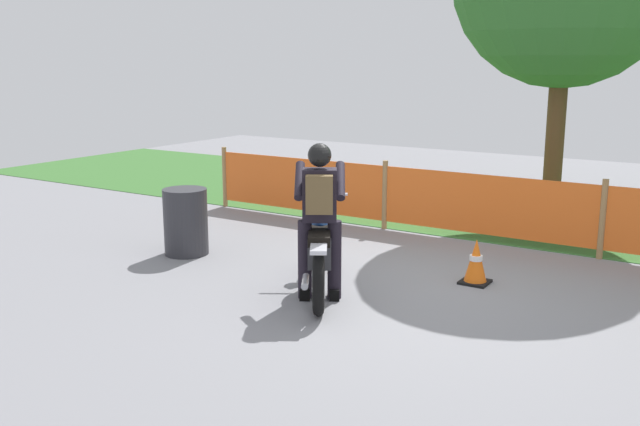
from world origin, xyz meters
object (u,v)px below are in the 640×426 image
motorcycle_lead (320,249)px  traffic_cone (476,262)px  rider_lead (320,213)px  spare_drum (186,222)px

motorcycle_lead → traffic_cone: size_ratio=3.54×
traffic_cone → rider_lead: bearing=-131.7°
motorcycle_lead → rider_lead: (0.12, -0.20, 0.46)m
motorcycle_lead → rider_lead: rider_lead is taller
spare_drum → traffic_cone: bearing=12.7°
motorcycle_lead → spare_drum: motorcycle_lead is taller
motorcycle_lead → traffic_cone: motorcycle_lead is taller
rider_lead → spare_drum: (-2.46, 0.57, -0.51)m
traffic_cone → spare_drum: bearing=-167.3°
rider_lead → spare_drum: 2.57m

